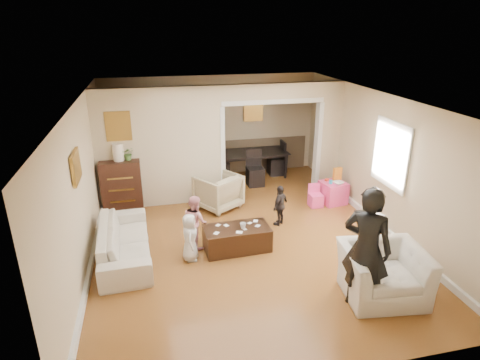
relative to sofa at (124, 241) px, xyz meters
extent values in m
plane|color=#9E6728|center=(2.17, 0.33, -0.31)|extent=(7.00, 7.00, 0.00)
cube|color=#CAB394|center=(0.79, 2.13, 0.99)|extent=(2.75, 0.18, 2.60)
cube|color=#CAB394|center=(4.64, 2.13, 0.99)|extent=(0.55, 0.18, 2.60)
cube|color=#CAB394|center=(3.27, 2.13, 2.12)|extent=(2.22, 0.18, 0.35)
cube|color=white|center=(4.90, -0.07, 1.24)|extent=(0.03, 0.95, 1.10)
cube|color=brown|center=(-0.03, 2.03, 1.54)|extent=(0.45, 0.03, 0.55)
cube|color=brown|center=(-0.54, -0.27, 1.49)|extent=(0.03, 0.55, 0.40)
cube|color=brown|center=(3.27, 3.77, 1.39)|extent=(0.45, 0.03, 0.55)
imported|color=beige|center=(0.00, 0.00, 0.00)|extent=(0.91, 2.13, 0.61)
imported|color=tan|center=(1.93, 1.64, 0.08)|extent=(1.15, 1.16, 0.77)
imported|color=beige|center=(3.76, -1.94, 0.07)|extent=(1.29, 1.16, 0.76)
cube|color=#351710|center=(-0.09, 1.97, 0.26)|extent=(0.83, 0.47, 1.14)
cylinder|color=#FDEACE|center=(-0.09, 1.97, 1.01)|extent=(0.22, 0.22, 0.36)
imported|color=#4C7534|center=(0.11, 1.97, 0.97)|extent=(0.25, 0.22, 0.28)
cube|color=#372111|center=(1.95, -0.18, -0.09)|extent=(1.18, 0.63, 0.43)
imported|color=beige|center=(2.05, -0.23, 0.18)|extent=(0.11, 0.11, 0.10)
cube|color=#E73C7E|center=(4.50, 1.33, -0.06)|extent=(0.59, 0.59, 0.49)
cube|color=yellow|center=(4.62, 1.43, 0.33)|extent=(0.21, 0.10, 0.30)
cylinder|color=#28AECB|center=(4.40, 1.28, 0.22)|extent=(0.08, 0.08, 0.08)
cube|color=red|center=(4.38, 1.45, 0.21)|extent=(0.10, 0.09, 0.05)
imported|color=white|center=(4.55, 1.21, 0.21)|extent=(0.26, 0.26, 0.06)
imported|color=black|center=(3.06, 3.39, 0.04)|extent=(2.00, 1.19, 0.68)
imported|color=black|center=(3.35, -2.08, 0.61)|extent=(0.79, 0.79, 1.84)
imported|color=silver|center=(1.10, -0.33, 0.12)|extent=(0.32, 0.45, 0.85)
imported|color=pink|center=(1.25, 0.12, 0.18)|extent=(0.53, 0.58, 0.98)
imported|color=black|center=(3.00, 0.57, 0.11)|extent=(0.50, 0.49, 0.84)
cube|color=white|center=(1.78, -0.06, 0.13)|extent=(0.10, 0.11, 0.00)
cube|color=white|center=(2.21, -0.06, 0.13)|extent=(0.10, 0.10, 0.00)
cube|color=white|center=(2.32, -0.20, 0.13)|extent=(0.12, 0.12, 0.00)
cube|color=white|center=(2.07, -0.27, 0.13)|extent=(0.07, 0.09, 0.00)
cube|color=white|center=(1.95, -0.36, 0.13)|extent=(0.13, 0.12, 0.00)
cube|color=white|center=(1.64, -0.02, 0.13)|extent=(0.11, 0.11, 0.00)
cube|color=white|center=(2.33, -0.01, 0.13)|extent=(0.11, 0.12, 0.00)
cube|color=white|center=(1.56, -0.30, 0.13)|extent=(0.13, 0.13, 0.00)
camera|label=1|loc=(0.57, -6.42, 3.51)|focal=30.41mm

